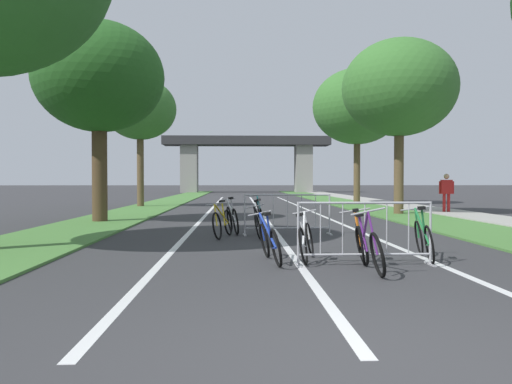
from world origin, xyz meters
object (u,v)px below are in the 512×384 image
at_px(tree_right_maple_mid, 399,88).
at_px(bicycle_orange_5, 360,240).
at_px(bicycle_teal_0, 261,218).
at_px(tree_left_oak_near, 99,78).
at_px(crowd_barrier_second, 287,215).
at_px(bicycle_yellow_3, 223,223).
at_px(crowd_barrier_nearest, 365,234).
at_px(pedestrian_pushing_bike, 446,189).
at_px(bicycle_silver_4, 232,219).
at_px(bicycle_blue_1, 269,242).
at_px(bicycle_white_7, 306,240).
at_px(bicycle_black_6, 260,223).
at_px(tree_left_pine_near, 140,110).
at_px(bicycle_green_2, 423,238).
at_px(bicycle_purple_8, 369,248).
at_px(tree_right_oak_mid, 357,107).

bearing_deg(tree_right_maple_mid, bicycle_orange_5, -110.67).
bearing_deg(bicycle_teal_0, tree_left_oak_near, 145.99).
bearing_deg(crowd_barrier_second, bicycle_teal_0, 139.27).
bearing_deg(bicycle_yellow_3, crowd_barrier_nearest, 134.13).
bearing_deg(pedestrian_pushing_bike, crowd_barrier_nearest, 74.39).
distance_m(crowd_barrier_nearest, bicycle_silver_4, 5.68).
distance_m(bicycle_blue_1, bicycle_silver_4, 4.93).
bearing_deg(bicycle_white_7, bicycle_black_6, 114.05).
distance_m(tree_right_maple_mid, bicycle_yellow_3, 11.72).
bearing_deg(tree_left_pine_near, bicycle_green_2, -65.34).
bearing_deg(tree_right_maple_mid, bicycle_silver_4, -133.56).
xyz_separation_m(bicycle_green_2, bicycle_black_6, (-2.72, 3.66, -0.02)).
height_order(tree_left_oak_near, bicycle_purple_8, tree_left_oak_near).
xyz_separation_m(tree_left_pine_near, crowd_barrier_nearest, (7.25, -18.86, -4.63)).
relative_size(tree_left_pine_near, crowd_barrier_second, 2.98).
bearing_deg(bicycle_black_6, tree_right_maple_mid, -117.55).
height_order(tree_left_pine_near, bicycle_teal_0, tree_left_pine_near).
bearing_deg(bicycle_purple_8, bicycle_blue_1, -30.42).
bearing_deg(bicycle_white_7, crowd_barrier_nearest, -15.96).
bearing_deg(tree_right_maple_mid, bicycle_yellow_3, -130.54).
height_order(bicycle_green_2, bicycle_purple_8, bicycle_purple_8).
xyz_separation_m(bicycle_purple_8, pedestrian_pushing_bike, (6.82, 13.50, 0.66)).
height_order(tree_right_maple_mid, bicycle_yellow_3, tree_right_maple_mid).
relative_size(tree_left_oak_near, bicycle_orange_5, 4.13).
height_order(crowd_barrier_second, bicycle_teal_0, crowd_barrier_second).
bearing_deg(tree_left_oak_near, bicycle_yellow_3, -47.90).
bearing_deg(bicycle_yellow_3, bicycle_teal_0, -118.08).
xyz_separation_m(bicycle_teal_0, bicycle_orange_5, (1.49, -4.81, -0.02)).
distance_m(bicycle_green_2, pedestrian_pushing_bike, 13.60).
bearing_deg(pedestrian_pushing_bike, tree_right_oak_mid, -65.84).
bearing_deg(crowd_barrier_nearest, bicycle_orange_5, 86.01).
distance_m(bicycle_green_2, bicycle_silver_4, 5.80).
bearing_deg(tree_right_oak_mid, bicycle_white_7, -105.55).
xyz_separation_m(tree_left_oak_near, bicycle_orange_5, (6.72, -8.37, -4.43)).
bearing_deg(bicycle_black_6, crowd_barrier_second, -134.12).
xyz_separation_m(crowd_barrier_nearest, bicycle_black_6, (-1.54, 4.19, -0.16)).
bearing_deg(bicycle_yellow_3, pedestrian_pushing_bike, -122.83).
relative_size(tree_right_maple_mid, bicycle_blue_1, 4.24).
bearing_deg(crowd_barrier_second, bicycle_yellow_3, -161.07).
bearing_deg(tree_right_maple_mid, bicycle_white_7, -114.59).
distance_m(tree_right_maple_mid, crowd_barrier_nearest, 13.88).
distance_m(bicycle_white_7, pedestrian_pushing_bike, 14.58).
xyz_separation_m(crowd_barrier_nearest, crowd_barrier_second, (-0.81, 4.73, 0.00)).
relative_size(tree_left_oak_near, bicycle_purple_8, 3.95).
distance_m(tree_right_maple_mid, bicycle_silver_4, 10.86).
relative_size(tree_right_oak_mid, bicycle_yellow_3, 4.80).
height_order(tree_left_oak_near, tree_right_maple_mid, tree_right_maple_mid).
distance_m(tree_left_oak_near, bicycle_black_6, 8.24).
bearing_deg(crowd_barrier_second, bicycle_blue_1, -99.51).
bearing_deg(tree_right_oak_mid, crowd_barrier_nearest, -102.92).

